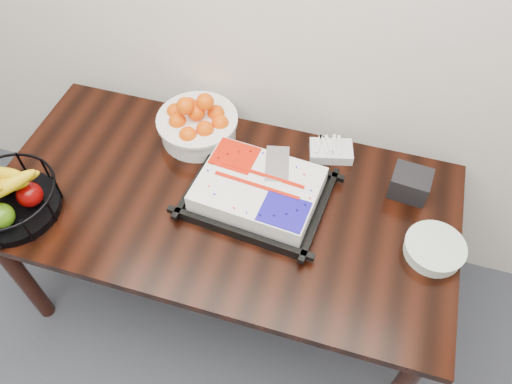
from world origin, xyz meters
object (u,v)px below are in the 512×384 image
(table, at_px, (223,212))
(fruit_basket, at_px, (8,197))
(plate_stack, at_px, (434,249))
(tangerine_bowl, at_px, (197,120))
(cake_tray, at_px, (258,191))
(napkin_box, at_px, (410,184))

(table, bearing_deg, fruit_basket, -159.64)
(plate_stack, bearing_deg, tangerine_bowl, 163.01)
(cake_tray, xyz_separation_m, plate_stack, (0.67, -0.05, -0.02))
(napkin_box, bearing_deg, cake_tray, -159.95)
(tangerine_bowl, height_order, plate_stack, tangerine_bowl)
(plate_stack, bearing_deg, napkin_box, 114.56)
(table, height_order, tangerine_bowl, tangerine_bowl)
(napkin_box, bearing_deg, fruit_basket, -159.94)
(table, bearing_deg, napkin_box, 19.74)
(cake_tray, bearing_deg, napkin_box, 20.05)
(table, bearing_deg, plate_stack, -0.73)
(tangerine_bowl, xyz_separation_m, plate_stack, (1.01, -0.31, -0.07))
(table, height_order, fruit_basket, fruit_basket)
(cake_tray, xyz_separation_m, tangerine_bowl, (-0.34, 0.25, 0.04))
(cake_tray, distance_m, tangerine_bowl, 0.43)
(fruit_basket, relative_size, napkin_box, 2.55)
(plate_stack, distance_m, napkin_box, 0.28)
(table, height_order, plate_stack, plate_stack)
(plate_stack, xyz_separation_m, napkin_box, (-0.12, 0.26, 0.02))
(tangerine_bowl, distance_m, plate_stack, 1.05)
(table, relative_size, tangerine_bowl, 5.31)
(tangerine_bowl, xyz_separation_m, napkin_box, (0.89, -0.05, -0.04))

